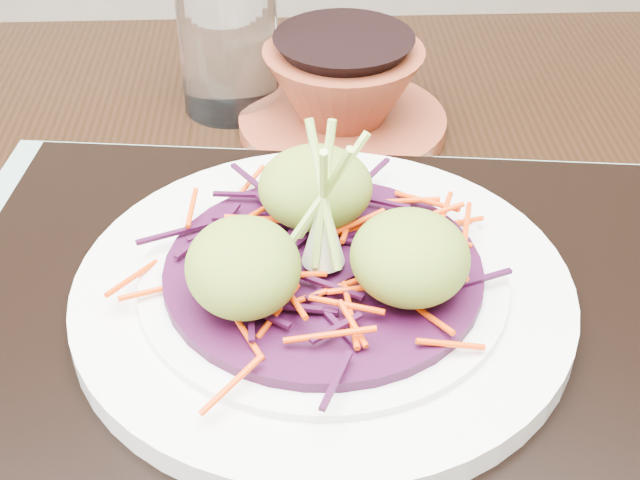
{
  "coord_description": "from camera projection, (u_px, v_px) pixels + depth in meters",
  "views": [
    {
      "loc": [
        0.02,
        -0.32,
        1.17
      ],
      "look_at": [
        0.06,
        0.09,
        0.86
      ],
      "focal_mm": 50.0,
      "sensor_mm": 36.0,
      "label": 1
    }
  ],
  "objects": [
    {
      "name": "cabbage_bed",
      "position": [
        323.0,
        271.0,
        0.5
      ],
      "size": [
        0.18,
        0.18,
        0.01
      ],
      "primitive_type": "cylinder",
      "color": "#320A27",
      "rests_on": "white_plate"
    },
    {
      "name": "water_glass",
      "position": [
        229.0,
        43.0,
        0.72
      ],
      "size": [
        0.08,
        0.08,
        0.11
      ],
      "primitive_type": "cylinder",
      "rotation": [
        0.0,
        0.0,
        0.06
      ],
      "color": "white",
      "rests_on": "dining_table"
    },
    {
      "name": "guacamole_scoops",
      "position": [
        323.0,
        236.0,
        0.49
      ],
      "size": [
        0.16,
        0.14,
        0.05
      ],
      "color": "olive",
      "rests_on": "cabbage_bed"
    },
    {
      "name": "carrot_julienne",
      "position": [
        323.0,
        259.0,
        0.5
      ],
      "size": [
        0.22,
        0.22,
        0.01
      ],
      "primitive_type": null,
      "color": "#EA3C04",
      "rests_on": "cabbage_bed"
    },
    {
      "name": "serving_tray",
      "position": [
        323.0,
        316.0,
        0.52
      ],
      "size": [
        0.49,
        0.4,
        0.02
      ],
      "primitive_type": "cube",
      "rotation": [
        0.0,
        0.0,
        -0.17
      ],
      "color": "black",
      "rests_on": "placemat"
    },
    {
      "name": "placemat",
      "position": [
        323.0,
        331.0,
        0.53
      ],
      "size": [
        0.57,
        0.47,
        0.0
      ],
      "primitive_type": "cube",
      "rotation": [
        0.0,
        0.0,
        -0.17
      ],
      "color": "gray",
      "rests_on": "dining_table"
    },
    {
      "name": "scallion_garnish",
      "position": [
        323.0,
        202.0,
        0.47
      ],
      "size": [
        0.07,
        0.07,
        0.1
      ],
      "primitive_type": null,
      "color": "#9DCC51",
      "rests_on": "cabbage_bed"
    },
    {
      "name": "white_plate",
      "position": [
        323.0,
        290.0,
        0.51
      ],
      "size": [
        0.29,
        0.29,
        0.02
      ],
      "color": "silver",
      "rests_on": "serving_tray"
    },
    {
      "name": "dining_table",
      "position": [
        312.0,
        406.0,
        0.63
      ],
      "size": [
        1.32,
        0.92,
        0.8
      ],
      "rotation": [
        0.0,
        0.0,
        -0.05
      ],
      "color": "black",
      "rests_on": "ground"
    },
    {
      "name": "terracotta_bowl_set",
      "position": [
        343.0,
        95.0,
        0.7
      ],
      "size": [
        0.19,
        0.19,
        0.07
      ],
      "rotation": [
        0.0,
        0.0,
        0.12
      ],
      "color": "maroon",
      "rests_on": "dining_table"
    }
  ]
}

